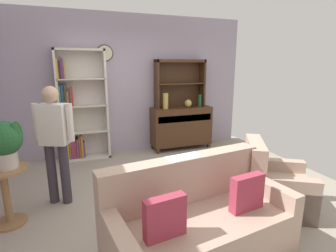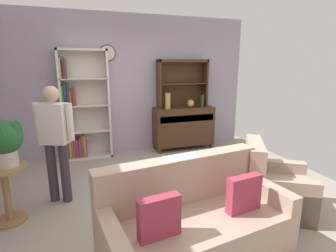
{
  "view_description": "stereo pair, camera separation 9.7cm",
  "coord_description": "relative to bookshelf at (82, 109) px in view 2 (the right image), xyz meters",
  "views": [
    {
      "loc": [
        -1.17,
        -3.21,
        1.81
      ],
      "look_at": [
        0.1,
        0.2,
        0.95
      ],
      "focal_mm": 27.69,
      "sensor_mm": 36.0,
      "label": 1
    },
    {
      "loc": [
        -1.08,
        -3.24,
        1.81
      ],
      "look_at": [
        0.1,
        0.2,
        0.95
      ],
      "focal_mm": 27.69,
      "sensor_mm": 36.0,
      "label": 2
    }
  ],
  "objects": [
    {
      "name": "ground_plane",
      "position": [
        1.06,
        -1.95,
        -1.0
      ],
      "size": [
        5.4,
        4.6,
        0.02
      ],
      "primitive_type": "cube",
      "color": "#9E9384"
    },
    {
      "name": "wall_back",
      "position": [
        1.06,
        0.18,
        0.41
      ],
      "size": [
        5.0,
        0.09,
        2.8
      ],
      "color": "#A399AD",
      "rests_on": "ground_plane"
    },
    {
      "name": "area_rug",
      "position": [
        1.26,
        -2.25,
        -0.99
      ],
      "size": [
        2.22,
        1.92,
        0.01
      ],
      "primitive_type": "cube",
      "color": "brown",
      "rests_on": "ground_plane"
    },
    {
      "name": "bookshelf",
      "position": [
        0.0,
        0.0,
        0.0
      ],
      "size": [
        0.9,
        0.3,
        2.1
      ],
      "color": "silver",
      "rests_on": "ground_plane"
    },
    {
      "name": "sideboard",
      "position": [
        2.08,
        -0.09,
        -0.48
      ],
      "size": [
        1.3,
        0.45,
        0.92
      ],
      "color": "#422816",
      "rests_on": "ground_plane"
    },
    {
      "name": "sideboard_hutch",
      "position": [
        2.08,
        0.02,
        0.57
      ],
      "size": [
        1.1,
        0.26,
        1.0
      ],
      "color": "#422816",
      "rests_on": "sideboard"
    },
    {
      "name": "vase_tall",
      "position": [
        1.69,
        -0.17,
        0.09
      ],
      "size": [
        0.11,
        0.11,
        0.32
      ],
      "primitive_type": "cylinder",
      "color": "tan",
      "rests_on": "sideboard"
    },
    {
      "name": "vase_round",
      "position": [
        2.21,
        -0.15,
        0.02
      ],
      "size": [
        0.15,
        0.15,
        0.17
      ],
      "primitive_type": "ellipsoid",
      "color": "tan",
      "rests_on": "sideboard"
    },
    {
      "name": "bottle_wine",
      "position": [
        2.47,
        -0.18,
        0.06
      ],
      "size": [
        0.07,
        0.07,
        0.27
      ],
      "primitive_type": "cylinder",
      "color": "#194223",
      "rests_on": "sideboard"
    },
    {
      "name": "couch_floral",
      "position": [
        0.94,
        -3.15,
        -0.68
      ],
      "size": [
        1.89,
        1.07,
        0.9
      ],
      "color": "tan",
      "rests_on": "ground_plane"
    },
    {
      "name": "armchair_floral",
      "position": [
        2.22,
        -2.77,
        -0.7
      ],
      "size": [
        1.06,
        1.05,
        0.88
      ],
      "color": "tan",
      "rests_on": "ground_plane"
    },
    {
      "name": "plant_stand",
      "position": [
        -0.91,
        -1.99,
        -0.56
      ],
      "size": [
        0.52,
        0.52,
        0.69
      ],
      "color": "#997047",
      "rests_on": "ground_plane"
    },
    {
      "name": "potted_plant_large",
      "position": [
        -0.84,
        -1.99,
        0.01
      ],
      "size": [
        0.39,
        0.39,
        0.53
      ],
      "color": "beige",
      "rests_on": "plant_stand"
    },
    {
      "name": "person_reading",
      "position": [
        -0.36,
        -1.67,
        -0.08
      ],
      "size": [
        0.51,
        0.32,
        1.56
      ],
      "color": "#38333D",
      "rests_on": "ground_plane"
    },
    {
      "name": "coffee_table",
      "position": [
        1.22,
        -2.35,
        -0.64
      ],
      "size": [
        0.8,
        0.5,
        0.42
      ],
      "color": "#422816",
      "rests_on": "ground_plane"
    },
    {
      "name": "book_stack",
      "position": [
        1.26,
        -2.4,
        -0.52
      ],
      "size": [
        0.22,
        0.15,
        0.11
      ],
      "color": "#337247",
      "rests_on": "coffee_table"
    }
  ]
}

